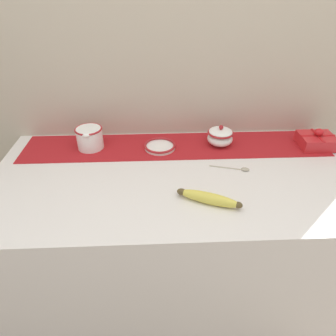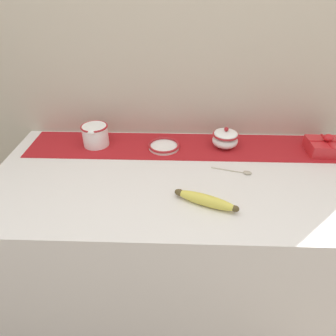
{
  "view_description": "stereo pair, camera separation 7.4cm",
  "coord_description": "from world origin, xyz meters",
  "px_view_note": "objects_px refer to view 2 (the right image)",
  "views": [
    {
      "loc": [
        -0.09,
        -0.97,
        1.57
      ],
      "look_at": [
        -0.04,
        -0.03,
        0.94
      ],
      "focal_mm": 32.0,
      "sensor_mm": 36.0,
      "label": 1
    },
    {
      "loc": [
        -0.01,
        -0.97,
        1.57
      ],
      "look_at": [
        -0.04,
        -0.03,
        0.94
      ],
      "focal_mm": 32.0,
      "sensor_mm": 36.0,
      "label": 2
    }
  ],
  "objects_px": {
    "banana": "(206,200)",
    "spoon": "(244,172)",
    "gift_box": "(325,146)",
    "sugar_bowl": "(225,138)",
    "cream_pitcher": "(95,134)",
    "small_dish": "(164,146)"
  },
  "relations": [
    {
      "from": "gift_box",
      "to": "small_dish",
      "type": "bearing_deg",
      "value": 178.93
    },
    {
      "from": "cream_pitcher",
      "to": "gift_box",
      "type": "distance_m",
      "value": 1.02
    },
    {
      "from": "small_dish",
      "to": "gift_box",
      "type": "distance_m",
      "value": 0.71
    },
    {
      "from": "cream_pitcher",
      "to": "spoon",
      "type": "bearing_deg",
      "value": -18.05
    },
    {
      "from": "sugar_bowl",
      "to": "spoon",
      "type": "distance_m",
      "value": 0.22
    },
    {
      "from": "cream_pitcher",
      "to": "small_dish",
      "type": "bearing_deg",
      "value": -3.91
    },
    {
      "from": "sugar_bowl",
      "to": "gift_box",
      "type": "relative_size",
      "value": 0.76
    },
    {
      "from": "sugar_bowl",
      "to": "spoon",
      "type": "relative_size",
      "value": 0.73
    },
    {
      "from": "small_dish",
      "to": "spoon",
      "type": "relative_size",
      "value": 0.89
    },
    {
      "from": "cream_pitcher",
      "to": "gift_box",
      "type": "height_order",
      "value": "cream_pitcher"
    },
    {
      "from": "banana",
      "to": "spoon",
      "type": "distance_m",
      "value": 0.26
    },
    {
      "from": "banana",
      "to": "spoon",
      "type": "xyz_separation_m",
      "value": [
        0.17,
        0.2,
        -0.02
      ]
    },
    {
      "from": "sugar_bowl",
      "to": "banana",
      "type": "bearing_deg",
      "value": -105.87
    },
    {
      "from": "cream_pitcher",
      "to": "gift_box",
      "type": "bearing_deg",
      "value": -1.94
    },
    {
      "from": "spoon",
      "to": "banana",
      "type": "bearing_deg",
      "value": -115.36
    },
    {
      "from": "cream_pitcher",
      "to": "small_dish",
      "type": "relative_size",
      "value": 0.98
    },
    {
      "from": "sugar_bowl",
      "to": "gift_box",
      "type": "bearing_deg",
      "value": -4.44
    },
    {
      "from": "banana",
      "to": "gift_box",
      "type": "distance_m",
      "value": 0.66
    },
    {
      "from": "sugar_bowl",
      "to": "small_dish",
      "type": "height_order",
      "value": "sugar_bowl"
    },
    {
      "from": "cream_pitcher",
      "to": "banana",
      "type": "bearing_deg",
      "value": -40.67
    },
    {
      "from": "banana",
      "to": "small_dish",
      "type": "bearing_deg",
      "value": 112.63
    },
    {
      "from": "spoon",
      "to": "gift_box",
      "type": "height_order",
      "value": "gift_box"
    }
  ]
}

